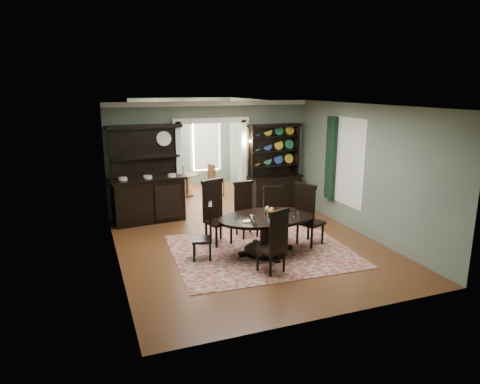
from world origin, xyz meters
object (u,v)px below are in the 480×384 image
object	(u,v)px
dining_table	(266,228)
parlor_table	(187,182)
sideboard	(148,189)
welsh_dresser	(274,178)

from	to	relation	value
dining_table	parlor_table	bearing A→B (deg)	93.47
sideboard	dining_table	bearing A→B (deg)	-63.53
sideboard	parlor_table	distance (m)	2.70
dining_table	welsh_dresser	distance (m)	3.49
dining_table	sideboard	xyz separation A→B (m)	(-1.93, 3.05, 0.30)
sideboard	welsh_dresser	world-z (taller)	sideboard
dining_table	parlor_table	world-z (taller)	dining_table
sideboard	welsh_dresser	xyz separation A→B (m)	(3.54, 0.03, 0.00)
welsh_dresser	parlor_table	bearing A→B (deg)	129.61
sideboard	welsh_dresser	bearing A→B (deg)	-5.30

